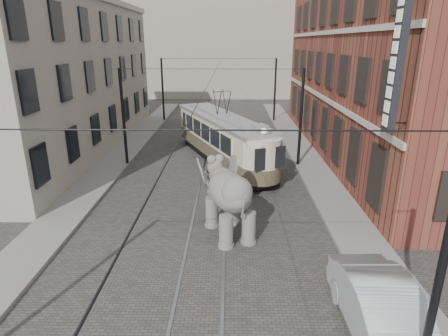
{
  "coord_description": "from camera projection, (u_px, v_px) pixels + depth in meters",
  "views": [
    {
      "loc": [
        0.92,
        -16.61,
        7.46
      ],
      "look_at": [
        0.65,
        -0.68,
        2.1
      ],
      "focal_mm": 30.19,
      "sensor_mm": 36.0,
      "label": 1
    }
  ],
  "objects": [
    {
      "name": "ground",
      "position": [
        211.0,
        205.0,
        18.14
      ],
      "size": [
        120.0,
        120.0,
        0.0
      ],
      "primitive_type": "plane",
      "color": "#43403D"
    },
    {
      "name": "sidewalk_right",
      "position": [
        336.0,
        204.0,
        18.02
      ],
      "size": [
        2.0,
        60.0,
        0.15
      ],
      "primitive_type": "cube",
      "color": "slate",
      "rests_on": "ground"
    },
    {
      "name": "parked_car",
      "position": [
        384.0,
        314.0,
        9.7
      ],
      "size": [
        1.82,
        4.86,
        1.59
      ],
      "primitive_type": "imported",
      "rotation": [
        0.0,
        0.0,
        0.03
      ],
      "color": "#A6A7AB",
      "rests_on": "ground"
    },
    {
      "name": "stucco_building",
      "position": [
        59.0,
        79.0,
        26.19
      ],
      "size": [
        7.0,
        24.0,
        10.0
      ],
      "primitive_type": "cube",
      "color": "gray",
      "rests_on": "ground"
    },
    {
      "name": "tram_rails",
      "position": [
        211.0,
        204.0,
        18.13
      ],
      "size": [
        1.54,
        80.0,
        0.02
      ],
      "primitive_type": null,
      "color": "slate",
      "rests_on": "ground"
    },
    {
      "name": "distant_block",
      "position": [
        224.0,
        45.0,
        53.81
      ],
      "size": [
        28.0,
        10.0,
        14.0
      ],
      "primitive_type": "cube",
      "color": "gray",
      "rests_on": "ground"
    },
    {
      "name": "catenary",
      "position": [
        211.0,
        122.0,
        21.92
      ],
      "size": [
        11.0,
        30.2,
        6.0
      ],
      "primitive_type": null,
      "color": "black",
      "rests_on": "ground"
    },
    {
      "name": "elephant",
      "position": [
        230.0,
        201.0,
        14.93
      ],
      "size": [
        4.03,
        5.32,
        2.89
      ],
      "primitive_type": null,
      "rotation": [
        0.0,
        0.0,
        0.34
      ],
      "color": "slate",
      "rests_on": "ground"
    },
    {
      "name": "tram",
      "position": [
        222.0,
        127.0,
        24.05
      ],
      "size": [
        6.79,
        11.52,
        4.58
      ],
      "primitive_type": null,
      "rotation": [
        0.0,
        0.0,
        0.41
      ],
      "color": "beige",
      "rests_on": "ground"
    },
    {
      "name": "sidewalk_left",
      "position": [
        77.0,
        202.0,
        18.21
      ],
      "size": [
        2.0,
        60.0,
        0.15
      ],
      "primitive_type": "cube",
      "color": "slate",
      "rests_on": "ground"
    },
    {
      "name": "brick_building",
      "position": [
        385.0,
        65.0,
        24.58
      ],
      "size": [
        8.0,
        26.0,
        12.0
      ],
      "primitive_type": "cube",
      "color": "#5E261F",
      "rests_on": "ground"
    }
  ]
}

